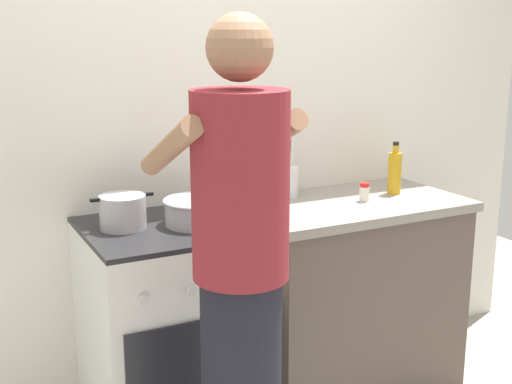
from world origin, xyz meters
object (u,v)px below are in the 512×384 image
stove_range (165,333)px  person (240,288)px  pot (123,212)px  spice_bottle (364,192)px  oil_bottle (395,172)px  mixing_bowl (198,210)px  utensil_crock (288,177)px

stove_range → person: person is taller
stove_range → pot: size_ratio=3.67×
pot → person: size_ratio=0.14×
spice_bottle → oil_bottle: 0.23m
spice_bottle → person: (-0.90, -0.60, -0.08)m
mixing_bowl → utensil_crock: (0.54, 0.23, 0.03)m
oil_bottle → person: person is taller
pot → stove_range: bearing=-16.7°
pot → mixing_bowl: 0.29m
stove_range → oil_bottle: oil_bottle is taller
utensil_crock → person: size_ratio=0.19×
oil_bottle → utensil_crock: bearing=159.4°
stove_range → utensil_crock: (0.68, 0.20, 0.54)m
stove_range → pot: pot is taller
stove_range → pot: 0.54m
mixing_bowl → oil_bottle: (1.01, 0.06, 0.05)m
stove_range → mixing_bowl: (0.14, -0.03, 0.51)m
stove_range → utensil_crock: size_ratio=2.76×
spice_bottle → person: 1.09m
stove_range → pot: (-0.14, 0.04, 0.52)m
stove_range → spice_bottle: size_ratio=10.69×
person → stove_range: bearing=93.2°
stove_range → utensil_crock: bearing=16.3°
pot → oil_bottle: size_ratio=1.00×
oil_bottle → pot: bearing=179.1°
pot → oil_bottle: oil_bottle is taller
pot → utensil_crock: bearing=10.9°
spice_bottle → stove_range: bearing=177.8°
stove_range → oil_bottle: (1.15, 0.02, 0.55)m
utensil_crock → person: bearing=-127.7°
stove_range → spice_bottle: (0.94, -0.04, 0.49)m
stove_range → spice_bottle: spice_bottle is taller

